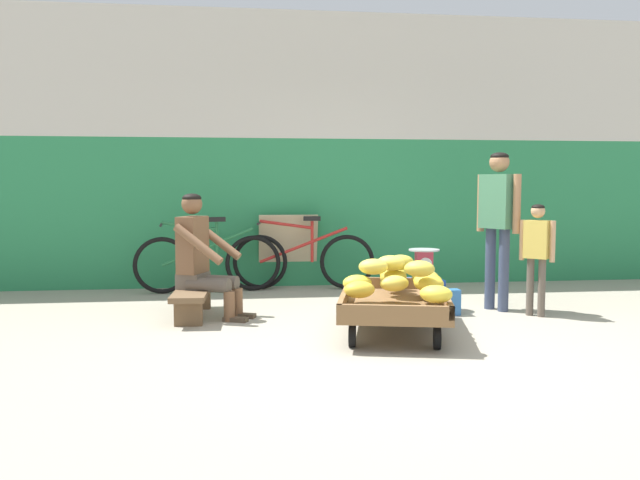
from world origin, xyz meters
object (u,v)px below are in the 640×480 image
(plastic_crate, at_px, (423,294))
(sign_board, at_px, (288,251))
(weighing_scale, at_px, (424,263))
(bicycle_far_left, at_px, (303,259))
(shopping_bag, at_px, (450,302))
(vendor_seated, at_px, (201,256))
(low_bench, at_px, (193,295))
(customer_child, at_px, (537,247))
(customer_adult, at_px, (498,213))
(bicycle_near_left, at_px, (208,261))
(banana_cart, at_px, (394,304))

(plastic_crate, bearing_deg, sign_board, 126.90)
(weighing_scale, distance_m, bicycle_far_left, 1.74)
(plastic_crate, bearing_deg, shopping_bag, -60.89)
(bicycle_far_left, bearing_deg, vendor_seated, -125.58)
(low_bench, bearing_deg, vendor_seated, -23.39)
(customer_child, bearing_deg, weighing_scale, 154.33)
(low_bench, distance_m, customer_child, 3.21)
(plastic_crate, distance_m, customer_adult, 1.07)
(vendor_seated, height_order, customer_adult, customer_adult)
(bicycle_near_left, bearing_deg, sign_board, 18.81)
(plastic_crate, bearing_deg, low_bench, -177.34)
(bicycle_far_left, relative_size, shopping_bag, 6.89)
(bicycle_near_left, xyz_separation_m, customer_adult, (2.84, -1.43, 0.60))
(plastic_crate, bearing_deg, banana_cart, -118.66)
(banana_cart, bearing_deg, sign_board, 104.70)
(banana_cart, height_order, customer_adult, customer_adult)
(banana_cart, distance_m, plastic_crate, 1.11)
(bicycle_near_left, bearing_deg, vendor_seated, -89.46)
(banana_cart, xyz_separation_m, bicycle_far_left, (-0.52, 2.35, 0.11))
(vendor_seated, xyz_separation_m, shopping_bag, (2.30, -0.16, -0.45))
(customer_adult, xyz_separation_m, shopping_bag, (-0.53, -0.17, -0.83))
(customer_adult, bearing_deg, bicycle_near_left, 153.37)
(plastic_crate, xyz_separation_m, bicycle_near_left, (-2.15, 1.29, 0.20))
(customer_adult, relative_size, shopping_bag, 6.38)
(shopping_bag, bearing_deg, bicycle_near_left, 145.46)
(low_bench, relative_size, customer_adult, 0.73)
(customer_child, bearing_deg, vendor_seated, 174.14)
(banana_cart, height_order, shopping_bag, banana_cart)
(customer_adult, bearing_deg, vendor_seated, -179.87)
(sign_board, distance_m, shopping_bag, 2.38)
(customer_child, distance_m, shopping_bag, 0.95)
(low_bench, bearing_deg, weighing_scale, 2.63)
(plastic_crate, distance_m, bicycle_near_left, 2.52)
(banana_cart, distance_m, bicycle_near_left, 2.79)
(sign_board, bearing_deg, bicycle_near_left, -161.19)
(weighing_scale, height_order, customer_adult, customer_adult)
(low_bench, relative_size, weighing_scale, 3.71)
(weighing_scale, distance_m, bicycle_near_left, 2.51)
(customer_adult, xyz_separation_m, customer_child, (0.25, -0.32, -0.31))
(banana_cart, bearing_deg, vendor_seated, 152.46)
(plastic_crate, relative_size, bicycle_far_left, 0.22)
(vendor_seated, xyz_separation_m, customer_adult, (2.83, 0.01, 0.38))
(banana_cart, relative_size, shopping_bag, 6.63)
(plastic_crate, relative_size, sign_board, 0.41)
(banana_cart, xyz_separation_m, weighing_scale, (0.53, 0.97, 0.21))
(banana_cart, xyz_separation_m, sign_board, (-0.68, 2.59, 0.19))
(weighing_scale, relative_size, customer_adult, 0.20)
(low_bench, relative_size, plastic_crate, 3.09)
(low_bench, distance_m, vendor_seated, 0.38)
(sign_board, xyz_separation_m, customer_adult, (1.90, -1.75, 0.52))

